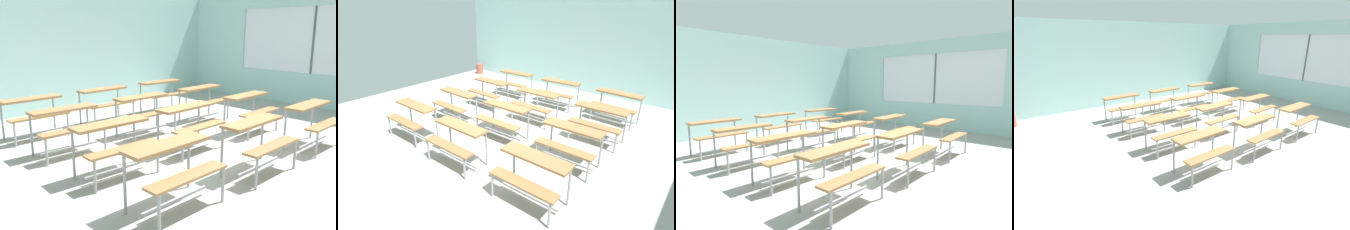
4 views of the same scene
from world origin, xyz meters
TOP-DOWN VIEW (x-y plane):
  - ground at (0.00, 0.00)m, footprint 10.00×9.00m
  - wall_back at (0.00, 4.50)m, footprint 10.00×0.12m
  - wall_right at (5.00, -0.13)m, footprint 0.12×9.00m
  - desk_bench_r0c0 at (-1.42, -1.08)m, footprint 1.11×0.60m
  - desk_bench_r0c1 at (0.14, -1.14)m, footprint 1.11×0.61m
  - desk_bench_r0c2 at (1.79, -1.14)m, footprint 1.11×0.61m
  - desk_bench_r1c0 at (-1.39, 0.12)m, footprint 1.11×0.61m
  - desk_bench_r1c1 at (0.14, 0.17)m, footprint 1.12×0.62m
  - desk_bench_r1c2 at (1.77, 0.11)m, footprint 1.12×0.62m
  - desk_bench_r2c0 at (-1.44, 1.39)m, footprint 1.11×0.61m
  - desk_bench_r2c1 at (0.17, 1.38)m, footprint 1.10×0.59m
  - desk_bench_r2c2 at (1.80, 1.36)m, footprint 1.11×0.61m
  - desk_bench_r3c0 at (-1.47, 2.61)m, footprint 1.11×0.62m
  - desk_bench_r3c1 at (0.11, 2.64)m, footprint 1.12×0.64m
  - desk_bench_r3c2 at (1.75, 2.64)m, footprint 1.13×0.64m

SIDE VIEW (x-z plane):
  - ground at x=0.00m, z-range -0.05..0.00m
  - desk_bench_r0c0 at x=-1.42m, z-range 0.19..0.93m
  - desk_bench_r0c1 at x=0.14m, z-range 0.19..0.93m
  - desk_bench_r0c2 at x=1.79m, z-range 0.19..0.93m
  - desk_bench_r1c0 at x=-1.39m, z-range 0.19..0.93m
  - desk_bench_r1c1 at x=0.14m, z-range 0.19..0.93m
  - desk_bench_r1c2 at x=1.77m, z-range 0.19..0.93m
  - desk_bench_r2c0 at x=-1.44m, z-range 0.19..0.93m
  - desk_bench_r2c1 at x=0.17m, z-range 0.19..0.93m
  - desk_bench_r2c2 at x=1.80m, z-range 0.19..0.93m
  - desk_bench_r3c0 at x=-1.47m, z-range 0.19..0.93m
  - desk_bench_r3c1 at x=0.11m, z-range 0.19..0.93m
  - desk_bench_r3c2 at x=1.75m, z-range 0.19..0.93m
  - wall_right at x=5.00m, z-range -0.05..2.95m
  - wall_back at x=0.00m, z-range 0.00..3.00m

